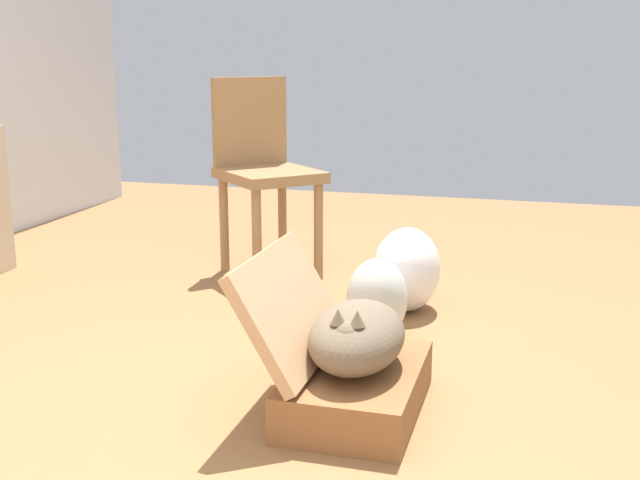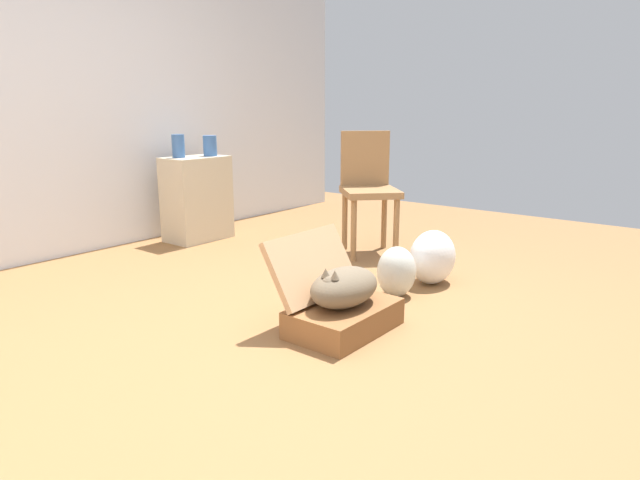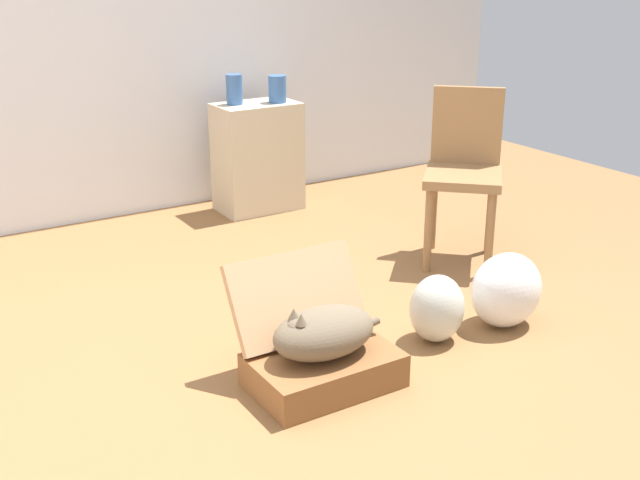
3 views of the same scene
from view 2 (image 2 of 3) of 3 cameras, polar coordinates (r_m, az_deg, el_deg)
name	(u,v)px [view 2 (image 2 of 3)]	position (r m, az deg, el deg)	size (l,w,h in m)	color
ground_plane	(281,320)	(3.08, -4.02, -8.13)	(7.68, 7.68, 0.00)	olive
wall_back	(51,83)	(4.70, -25.80, 14.25)	(6.40, 0.15, 2.60)	silver
suitcase_base	(344,318)	(2.90, 2.48, -7.98)	(0.58, 0.38, 0.14)	brown
suitcase_lid	(312,266)	(2.95, -0.78, -2.66)	(0.58, 0.38, 0.04)	tan
cat	(344,287)	(2.84, 2.46, -4.82)	(0.51, 0.28, 0.22)	brown
plastic_bag_white	(396,272)	(3.42, 7.83, -3.23)	(0.25, 0.23, 0.31)	silver
plastic_bag_clear	(432,257)	(3.71, 11.43, -1.72)	(0.36, 0.28, 0.35)	white
side_table	(197,199)	(4.94, -12.48, 4.16)	(0.54, 0.34, 0.72)	beige
vase_tall	(178,146)	(4.83, -14.30, 9.30)	(0.10, 0.10, 0.19)	#38609E
vase_short	(210,146)	(4.94, -11.20, 9.44)	(0.12, 0.12, 0.17)	#38609E
chair	(368,186)	(4.37, 4.97, 5.48)	(0.61, 0.61, 0.95)	olive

